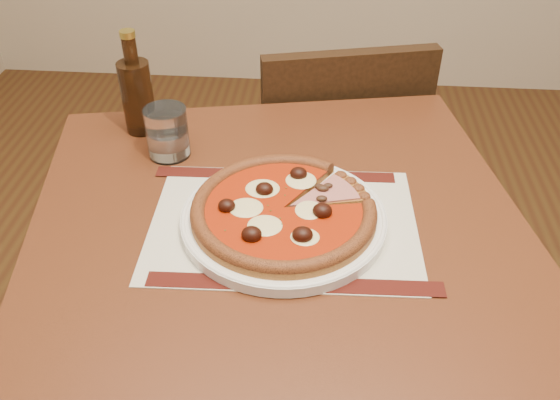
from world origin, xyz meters
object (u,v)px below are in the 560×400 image
Objects in this scene: plate at (284,219)px; water_glass at (167,132)px; pizza at (283,209)px; bottle at (137,93)px; chair_far at (333,165)px; table at (279,268)px.

water_glass is (-0.23, 0.19, 0.04)m from plate.
pizza is (-0.00, -0.00, 0.02)m from plate.
water_glass is 0.46× the size of bottle.
water_glass is at bearing 140.68° from plate.
pizza is (-0.09, -0.58, 0.30)m from chair_far.
chair_far is 2.56× the size of plate.
pizza is at bearing -30.95° from table.
plate is at bearing 67.43° from chair_far.
bottle reaches higher than pizza.
table is at bearing 66.61° from chair_far.
plate is (-0.09, -0.58, 0.28)m from chair_far.
table is 1.12× the size of chair_far.
water_glass is at bearing 140.37° from table.
chair_far is at bearing 50.87° from water_glass.
plate is at bearing -29.21° from table.
table is 4.57× the size of bottle.
water_glass reaches higher than chair_far.
plate is 0.02m from pizza.
chair_far is 0.66m from pizza.
chair_far is (0.09, 0.57, -0.17)m from table.
chair_far is at bearing 80.66° from table.
bottle reaches higher than chair_far.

